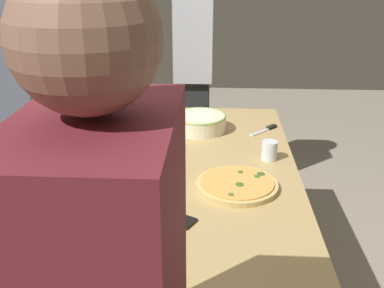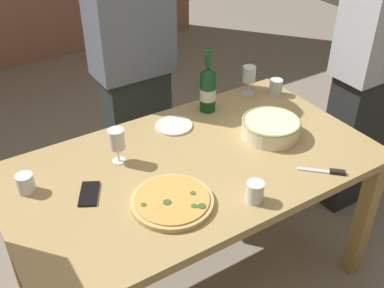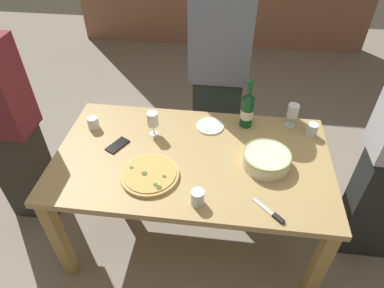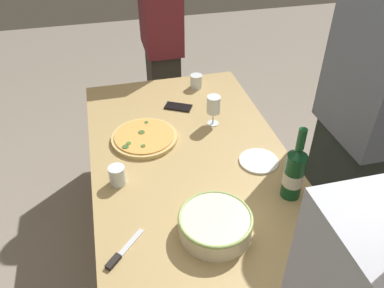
% 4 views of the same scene
% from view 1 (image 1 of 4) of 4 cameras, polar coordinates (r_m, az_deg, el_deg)
% --- Properties ---
extents(dining_table, '(1.60, 0.90, 0.75)m').
position_cam_1_polar(dining_table, '(2.02, -0.00, -4.92)').
color(dining_table, tan).
rests_on(dining_table, ground).
extents(pizza, '(0.32, 0.32, 0.03)m').
position_cam_1_polar(pizza, '(1.79, 5.63, -5.08)').
color(pizza, tan).
rests_on(pizza, dining_table).
extents(serving_bowl, '(0.27, 0.27, 0.08)m').
position_cam_1_polar(serving_bowl, '(2.35, 0.98, 2.79)').
color(serving_bowl, '#EEE8C7').
rests_on(serving_bowl, dining_table).
extents(wine_bottle, '(0.08, 0.08, 0.33)m').
position_cam_1_polar(wine_bottle, '(2.26, -8.13, 3.76)').
color(wine_bottle, '#104320').
rests_on(wine_bottle, dining_table).
extents(wine_glass_near_pizza, '(0.07, 0.07, 0.16)m').
position_cam_1_polar(wine_glass_near_pizza, '(2.54, -7.63, 5.46)').
color(wine_glass_near_pizza, white).
rests_on(wine_glass_near_pizza, dining_table).
extents(wine_glass_by_bottle, '(0.07, 0.07, 0.16)m').
position_cam_1_polar(wine_glass_by_bottle, '(1.72, -6.35, -2.71)').
color(wine_glass_by_bottle, white).
rests_on(wine_glass_by_bottle, dining_table).
extents(cup_amber, '(0.07, 0.07, 0.08)m').
position_cam_1_polar(cup_amber, '(1.42, -9.25, -12.02)').
color(cup_amber, white).
rests_on(cup_amber, dining_table).
extents(cup_ceramic, '(0.07, 0.07, 0.09)m').
position_cam_1_polar(cup_ceramic, '(2.65, -5.24, 4.93)').
color(cup_ceramic, white).
rests_on(cup_ceramic, dining_table).
extents(cup_spare, '(0.07, 0.07, 0.09)m').
position_cam_1_polar(cup_spare, '(2.04, 9.65, -0.80)').
color(cup_spare, white).
rests_on(cup_spare, dining_table).
extents(side_plate, '(0.18, 0.18, 0.01)m').
position_cam_1_polar(side_plate, '(2.09, -7.87, -1.25)').
color(side_plate, white).
rests_on(side_plate, dining_table).
extents(cell_phone, '(0.13, 0.16, 0.01)m').
position_cam_1_polar(cell_phone, '(1.58, -2.21, -9.29)').
color(cell_phone, black).
rests_on(cell_phone, dining_table).
extents(pizza_knife, '(0.16, 0.15, 0.02)m').
position_cam_1_polar(pizza_knife, '(2.40, 9.34, 1.85)').
color(pizza_knife, silver).
rests_on(pizza_knife, dining_table).
extents(person_guest_left, '(0.42, 0.24, 1.72)m').
position_cam_1_polar(person_guest_left, '(2.19, -19.87, 2.18)').
color(person_guest_left, '#252E29').
rests_on(person_guest_left, ground).
extents(person_guest_right, '(0.40, 0.24, 1.73)m').
position_cam_1_polar(person_guest_right, '(3.04, 0.27, 9.06)').
color(person_guest_right, '#26292A').
rests_on(person_guest_right, ground).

